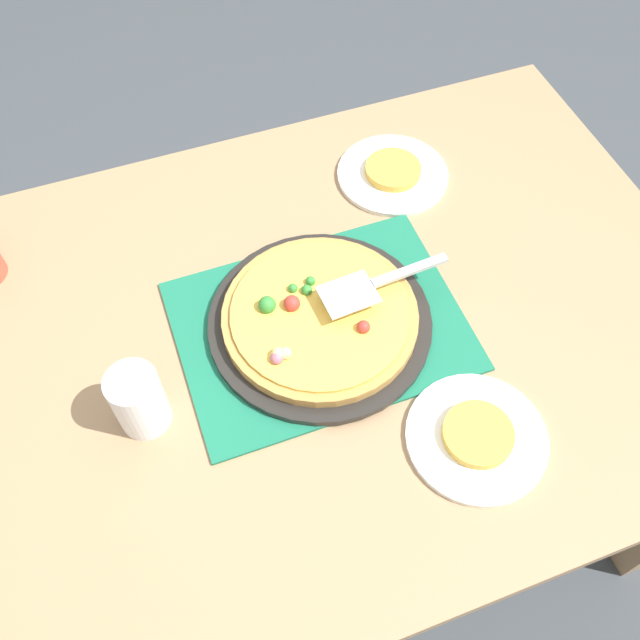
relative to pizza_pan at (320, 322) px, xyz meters
name	(u,v)px	position (x,y,z in m)	size (l,w,h in m)	color
ground_plane	(320,482)	(0.00, 0.00, -0.76)	(8.00, 8.00, 0.00)	#3D4247
dining_table	(320,359)	(0.00, 0.00, -0.12)	(1.40, 1.00, 0.75)	#9E7A56
placemat	(320,325)	(0.00, 0.00, -0.01)	(0.48, 0.36, 0.01)	#196B4C
pizza_pan	(320,322)	(0.00, 0.00, 0.00)	(0.38, 0.38, 0.01)	black
pizza	(319,316)	(0.00, 0.00, 0.02)	(0.33, 0.33, 0.05)	#B78442
plate_near_left	(393,175)	(-0.26, -0.29, -0.01)	(0.22, 0.22, 0.01)	white
plate_far_right	(476,438)	(-0.16, 0.28, -0.01)	(0.22, 0.22, 0.01)	white
served_slice_left	(393,170)	(-0.26, -0.29, 0.01)	(0.11, 0.11, 0.02)	gold
served_slice_right	(478,434)	(-0.16, 0.28, 0.01)	(0.11, 0.11, 0.02)	gold
cup_near	(139,400)	(0.32, 0.07, 0.05)	(0.08, 0.08, 0.12)	white
pizza_server	(374,283)	(-0.10, -0.01, 0.06)	(0.23, 0.08, 0.01)	silver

